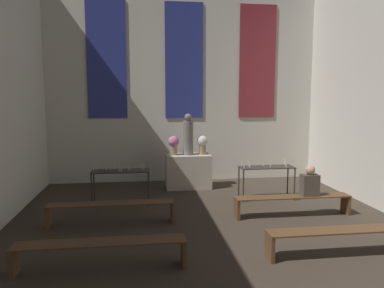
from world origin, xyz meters
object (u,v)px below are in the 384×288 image
object	(u,v)px
candle_rack_right	(266,171)
pew_back_right	(293,201)
altar	(188,171)
pew_third_left	(101,248)
flower_vase_left	(174,144)
pew_third_right	(343,235)
candle_rack_left	(121,175)
pew_back_left	(112,208)
statue	(188,136)
person_seated	(310,182)
flower_vase_right	(202,143)

from	to	relation	value
candle_rack_right	pew_back_right	xyz separation A→B (m)	(0.12, -1.37, -0.38)
altar	candle_rack_right	size ratio (longest dim) A/B	0.92
pew_third_left	pew_back_right	distance (m)	4.30
altar	flower_vase_left	distance (m)	0.88
flower_vase_left	pew_third_left	world-z (taller)	flower_vase_left
pew_third_right	pew_back_right	xyz separation A→B (m)	(0.00, 2.03, 0.00)
candle_rack_left	pew_back_left	world-z (taller)	candle_rack_left
candle_rack_left	pew_third_right	world-z (taller)	candle_rack_left
flower_vase_left	altar	bearing A→B (deg)	0.00
altar	pew_back_left	world-z (taller)	altar
candle_rack_left	pew_back_right	distance (m)	3.95
statue	candle_rack_left	bearing A→B (deg)	-141.20
altar	person_seated	distance (m)	3.62
pew_third_right	pew_back_right	world-z (taller)	same
flower_vase_left	pew_back_right	xyz separation A→B (m)	(2.30, -2.81, -0.91)
candle_rack_left	pew_third_left	world-z (taller)	candle_rack_left
pew_back_left	person_seated	world-z (taller)	person_seated
pew_back_left	pew_third_left	bearing A→B (deg)	-90.00
statue	person_seated	distance (m)	3.68
candle_rack_right	pew_back_right	bearing A→B (deg)	-85.11
statue	flower_vase_left	size ratio (longest dim) A/B	2.17
flower_vase_left	candle_rack_right	size ratio (longest dim) A/B	0.39
pew_third_right	pew_back_left	bearing A→B (deg)	151.92
candle_rack_left	pew_third_right	distance (m)	5.02
flower_vase_right	pew_third_right	distance (m)	5.14
candle_rack_left	pew_back_right	bearing A→B (deg)	-20.45
flower_vase_right	candle_rack_right	xyz separation A→B (m)	(1.38, -1.43, -0.53)
flower_vase_right	person_seated	xyz separation A→B (m)	(1.87, -2.81, -0.52)
candle_rack_right	person_seated	xyz separation A→B (m)	(0.49, -1.37, 0.01)
statue	candle_rack_left	distance (m)	2.41
flower_vase_left	pew_third_left	bearing A→B (deg)	-107.19
altar	pew_back_left	bearing A→B (deg)	-124.06
pew_third_left	pew_back_right	world-z (taller)	same
candle_rack_right	pew_third_right	bearing A→B (deg)	-88.02
flower_vase_right	pew_third_right	xyz separation A→B (m)	(1.49, -4.83, -0.91)
person_seated	pew_back_left	bearing A→B (deg)	-180.00
flower_vase_left	pew_third_right	distance (m)	5.43
flower_vase_left	person_seated	distance (m)	3.91
candle_rack_right	flower_vase_left	bearing A→B (deg)	146.70
flower_vase_left	pew_third_right	bearing A→B (deg)	-64.54
altar	statue	bearing A→B (deg)	90.00
altar	flower_vase_right	bearing A→B (deg)	0.00
altar	pew_third_left	bearing A→B (deg)	-111.44
altar	candle_rack_left	bearing A→B (deg)	-141.20
flower_vase_left	pew_back_left	size ratio (longest dim) A/B	0.21
candle_rack_left	pew_back_right	size ratio (longest dim) A/B	0.54
flower_vase_right	pew_back_left	xyz separation A→B (m)	(-2.30, -2.81, -0.91)
candle_rack_left	candle_rack_right	bearing A→B (deg)	-0.01
pew_back_left	pew_back_right	bearing A→B (deg)	0.00
flower_vase_right	pew_third_right	bearing A→B (deg)	-72.81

